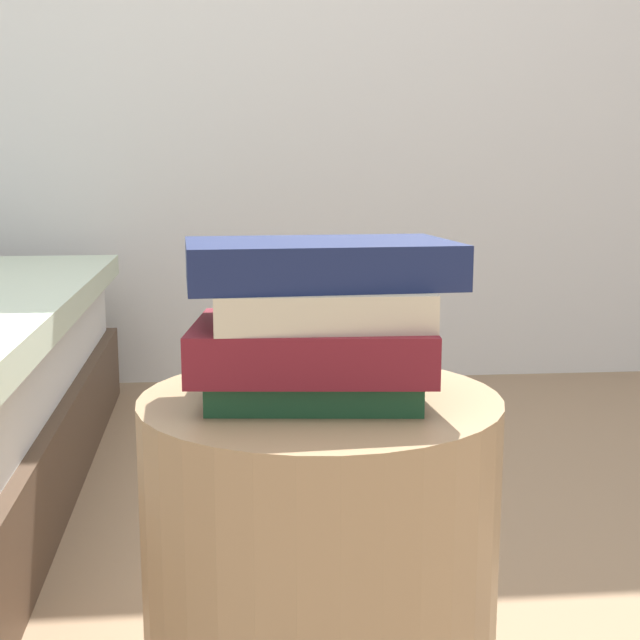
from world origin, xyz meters
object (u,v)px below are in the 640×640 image
Objects in this scene: side_table at (320,587)px; book_forest at (315,383)px; book_maroon at (312,346)px; book_cream at (320,304)px; book_navy at (317,263)px.

side_table is 0.25m from book_forest.
book_maroon is at bearing -116.65° from book_forest.
book_cream reaches higher than book_forest.
book_maroon reaches higher than book_forest.
book_maroon reaches higher than side_table.
side_table is 0.34m from book_cream.
book_navy reaches higher than book_cream.
book_forest reaches higher than side_table.
book_forest is at bearing -159.14° from side_table.
book_forest is 1.00× the size of book_cream.
side_table is 2.05× the size of book_cream.
book_navy reaches higher than book_forest.
book_forest is at bearing 63.16° from book_maroon.
book_cream is at bearing -98.15° from side_table.
book_cream is (0.00, -0.00, 0.09)m from book_forest.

